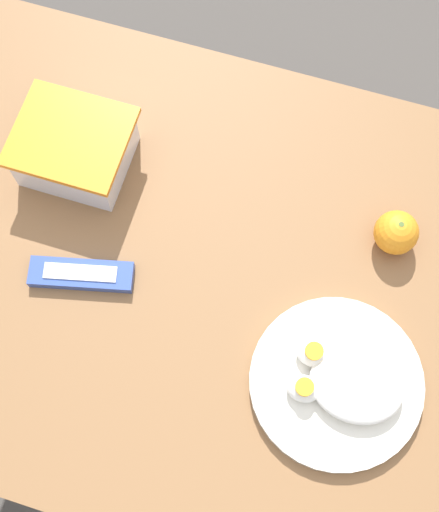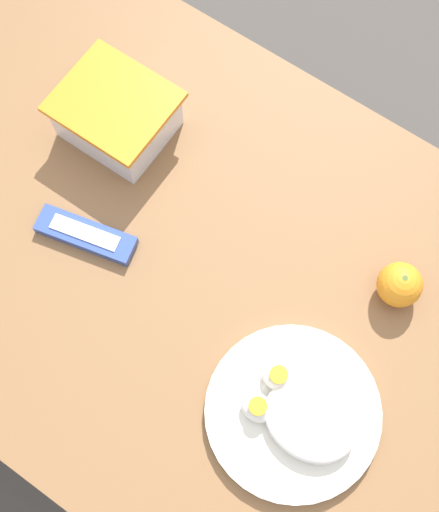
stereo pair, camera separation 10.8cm
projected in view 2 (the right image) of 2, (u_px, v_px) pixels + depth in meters
The scene contains 6 objects.
ground_plane at pixel (219, 368), 1.81m from camera, with size 10.00×10.00×0.00m, color #4C4742.
table at pixel (218, 301), 1.21m from camera, with size 1.26×0.79×0.75m.
food_container at pixel (117, 116), 1.15m from camera, with size 0.18×0.15×0.09m.
orange_fruit at pixel (400, 285), 1.06m from camera, with size 0.07×0.07×0.07m.
rice_plate at pixel (296, 413), 1.01m from camera, with size 0.25×0.25×0.05m.
candy_bar at pixel (86, 235), 1.11m from camera, with size 0.17×0.08×0.02m.
Camera 2 is at (0.18, -0.26, 1.80)m, focal length 50.00 mm.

